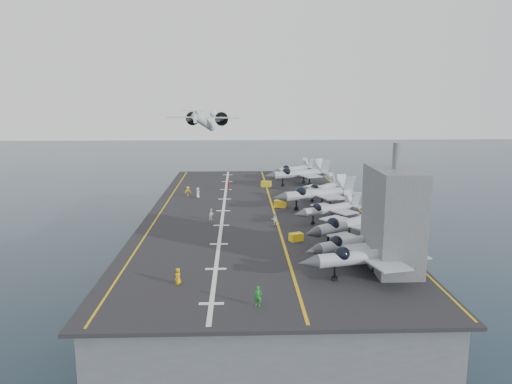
{
  "coord_description": "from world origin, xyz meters",
  "views": [
    {
      "loc": [
        -3.19,
        -86.62,
        30.99
      ],
      "look_at": [
        0.0,
        4.0,
        13.0
      ],
      "focal_mm": 35.0,
      "sensor_mm": 36.0,
      "label": 1
    }
  ],
  "objects_px": {
    "island_superstructure": "(393,206)",
    "fighter_jet_0": "(369,255)",
    "transport_plane": "(204,122)",
    "tow_cart_a": "(296,237)"
  },
  "relations": [
    {
      "from": "fighter_jet_0",
      "to": "transport_plane",
      "type": "distance_m",
      "value": 96.12
    },
    {
      "from": "tow_cart_a",
      "to": "transport_plane",
      "type": "bearing_deg",
      "value": 103.05
    },
    {
      "from": "island_superstructure",
      "to": "fighter_jet_0",
      "type": "distance_m",
      "value": 6.84
    },
    {
      "from": "island_superstructure",
      "to": "fighter_jet_0",
      "type": "height_order",
      "value": "island_superstructure"
    },
    {
      "from": "island_superstructure",
      "to": "fighter_jet_0",
      "type": "xyz_separation_m",
      "value": [
        -3.52,
        -3.23,
        -4.89
      ]
    },
    {
      "from": "island_superstructure",
      "to": "transport_plane",
      "type": "bearing_deg",
      "value": 107.53
    },
    {
      "from": "fighter_jet_0",
      "to": "tow_cart_a",
      "type": "relative_size",
      "value": 7.85
    },
    {
      "from": "fighter_jet_0",
      "to": "tow_cart_a",
      "type": "height_order",
      "value": "fighter_jet_0"
    },
    {
      "from": "transport_plane",
      "to": "tow_cart_a",
      "type": "bearing_deg",
      "value": -76.95
    },
    {
      "from": "fighter_jet_0",
      "to": "tow_cart_a",
      "type": "bearing_deg",
      "value": 114.42
    }
  ]
}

